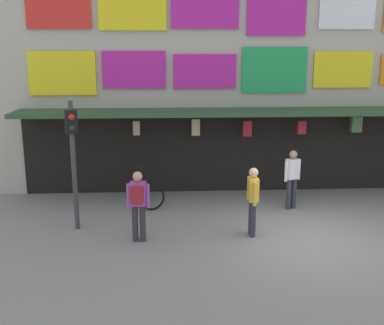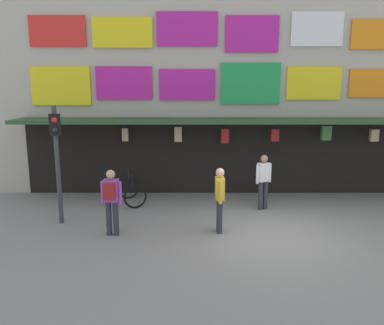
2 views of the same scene
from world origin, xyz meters
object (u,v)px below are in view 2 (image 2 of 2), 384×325
Objects in this scene: bicycle_parked at (130,191)px; pedestrian_in_yellow at (219,197)px; traffic_light_near at (55,146)px; pedestrian_in_purple at (262,179)px; pedestrian_in_green at (110,198)px.

bicycle_parked is 0.80× the size of pedestrian_in_yellow.
pedestrian_in_yellow is (4.28, -0.67, -1.19)m from traffic_light_near.
traffic_light_near is 1.90× the size of pedestrian_in_purple.
traffic_light_near is 1.90× the size of pedestrian_in_yellow.
traffic_light_near reaches higher than pedestrian_in_green.
traffic_light_near is at bearing 150.70° from pedestrian_in_green.
bicycle_parked is 3.65m from pedestrian_in_yellow.
pedestrian_in_green is (1.58, -0.89, -1.16)m from traffic_light_near.
traffic_light_near reaches higher than pedestrian_in_yellow.
pedestrian_in_green is at bearing -29.30° from traffic_light_near.
traffic_light_near is 2.15m from pedestrian_in_green.
pedestrian_in_yellow is 2.70m from pedestrian_in_green.
pedestrian_in_yellow is at bearing -127.85° from pedestrian_in_purple.
traffic_light_near reaches higher than bicycle_parked.
pedestrian_in_purple is 2.37m from pedestrian_in_yellow.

